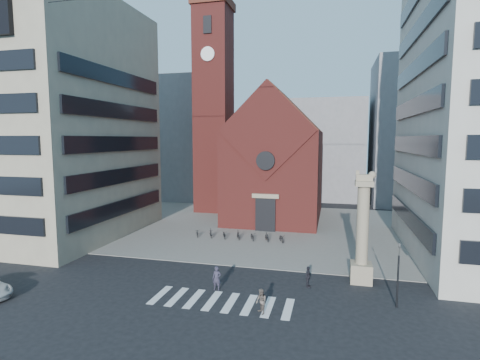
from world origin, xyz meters
name	(u,v)px	position (x,y,z in m)	size (l,w,h in m)	color
ground	(226,284)	(0.00, 0.00, 0.00)	(120.00, 120.00, 0.00)	black
piazza	(268,227)	(0.00, 19.00, 0.03)	(46.00, 30.00, 0.05)	gray
zebra_crossing	(221,302)	(0.55, -3.00, 0.01)	(10.20, 3.20, 0.01)	white
church	(276,161)	(0.00, 25.04, 7.98)	(12.00, 16.65, 18.00)	maroon
campanile	(214,107)	(-10.00, 28.00, 15.74)	(5.50, 5.50, 31.20)	maroon
building_left	(48,121)	(-24.00, 10.00, 13.00)	(18.00, 20.00, 26.00)	tan
bg_block_left	(183,139)	(-20.00, 40.00, 11.00)	(16.00, 14.00, 22.00)	gray
bg_block_mid	(325,150)	(6.00, 45.00, 9.00)	(14.00, 12.00, 18.00)	gray
bg_block_right	(423,133)	(22.00, 42.00, 12.00)	(16.00, 14.00, 24.00)	gray
lion_column	(362,238)	(10.01, 3.00, 3.46)	(1.63, 1.60, 8.68)	tan
traffic_light	(398,274)	(12.00, -1.00, 2.29)	(0.13, 0.16, 4.30)	black
pedestrian_0	(217,278)	(-0.35, -1.19, 0.88)	(0.64, 0.42, 1.77)	#302C3D
pedestrian_1	(261,301)	(3.52, -4.08, 0.81)	(0.79, 0.61, 1.62)	#63574F
pedestrian_2	(308,277)	(6.10, 0.94, 0.81)	(0.95, 0.39, 1.61)	black
scooter_0	(197,233)	(-7.02, 12.56, 0.47)	(0.56, 1.61, 0.85)	black
scooter_1	(211,233)	(-5.42, 12.56, 0.52)	(0.44, 1.56, 0.94)	black
scooter_2	(224,234)	(-3.83, 12.56, 0.47)	(0.56, 1.61, 0.85)	black
scooter_3	(238,235)	(-2.24, 12.56, 0.52)	(0.44, 1.56, 0.94)	black
scooter_4	(252,236)	(-0.65, 12.56, 0.47)	(0.56, 1.61, 0.85)	black
scooter_5	(267,237)	(0.95, 12.56, 0.52)	(0.44, 1.56, 0.94)	black
scooter_6	(282,238)	(2.54, 12.56, 0.47)	(0.56, 1.61, 0.85)	black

